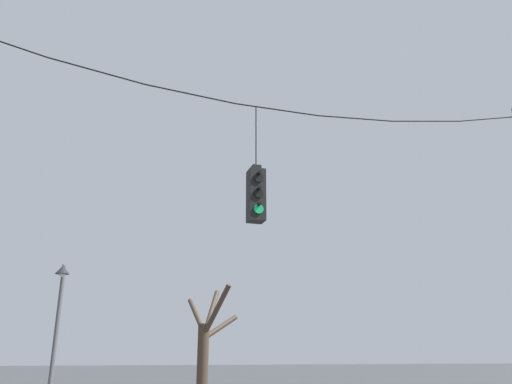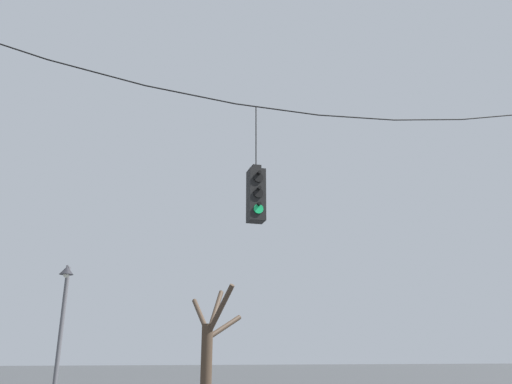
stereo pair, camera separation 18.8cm
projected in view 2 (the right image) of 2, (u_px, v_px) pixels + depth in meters
name	position (u px, v px, depth m)	size (l,w,h in m)	color
span_wire	(278.00, 98.00, 11.25)	(13.69, 0.03, 0.88)	black
traffic_light_near_right_pole	(256.00, 194.00, 10.38)	(0.34, 0.46, 2.62)	black
street_lamp	(63.00, 312.00, 13.96)	(0.39, 0.69, 4.19)	#515156
bare_tree	(209.00, 350.00, 15.08)	(1.48, 2.75, 3.84)	#423326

